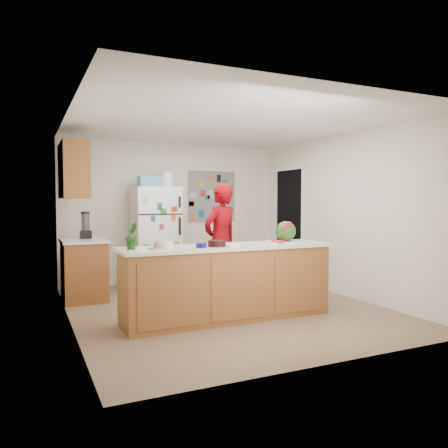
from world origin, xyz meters
name	(u,v)px	position (x,y,z in m)	size (l,w,h in m)	color
floor	(226,309)	(0.00, 0.00, -0.01)	(4.00, 4.50, 0.02)	brown
wall_back	(173,213)	(0.00, 2.26, 1.25)	(4.00, 0.02, 2.50)	beige
wall_left	(69,219)	(-2.01, 0.00, 1.25)	(0.02, 4.50, 2.50)	beige
wall_right	(343,215)	(2.01, 0.00, 1.25)	(0.02, 4.50, 2.50)	beige
ceiling	(226,123)	(0.00, 0.00, 2.51)	(4.00, 4.50, 0.02)	white
doorway	(290,225)	(1.99, 1.45, 1.02)	(0.03, 0.85, 2.04)	black
peninsula_base	(228,284)	(-0.20, -0.50, 0.44)	(2.60, 0.62, 0.88)	brown
peninsula_top	(228,247)	(-0.20, -0.50, 0.90)	(2.68, 0.70, 0.04)	silver
side_counter_base	(84,271)	(-1.69, 1.35, 0.43)	(0.60, 0.80, 0.86)	brown
side_counter_top	(83,241)	(-1.69, 1.35, 0.88)	(0.64, 0.84, 0.04)	silver
upper_cabinets	(73,171)	(-1.82, 1.30, 1.90)	(0.35, 1.00, 0.80)	brown
refrigerator	(155,237)	(-0.45, 1.88, 0.85)	(0.75, 0.70, 1.70)	silver
fridge_top_bin	(149,182)	(-0.55, 1.88, 1.79)	(0.35, 0.28, 0.18)	#5999B2
photo_collage	(212,196)	(0.75, 2.24, 1.55)	(0.95, 0.01, 0.95)	slate
person	(221,241)	(0.19, 0.58, 0.86)	(0.63, 0.41, 1.73)	#760209
blender_appliance	(86,226)	(-1.64, 1.48, 1.09)	(0.12, 0.12, 0.38)	black
cutting_board	(283,242)	(0.61, -0.46, 0.93)	(0.41, 0.31, 0.01)	white
watermelon	(286,231)	(0.67, -0.44, 1.06)	(0.27, 0.27, 0.27)	#225412
watermelon_slice	(278,241)	(0.51, -0.51, 0.94)	(0.17, 0.17, 0.02)	#B82534
cherry_bowl	(217,243)	(-0.39, -0.58, 0.96)	(0.21, 0.21, 0.07)	black
white_bowl	(166,244)	(-0.94, -0.33, 0.95)	(0.17, 0.17, 0.06)	silver
cobalt_bowl	(201,246)	(-0.61, -0.64, 0.95)	(0.13, 0.13, 0.05)	#0C0B5B
plate	(159,248)	(-1.08, -0.52, 0.93)	(0.23, 0.23, 0.02)	#C3B299
paper_towel	(230,245)	(-0.19, -0.56, 0.93)	(0.16, 0.15, 0.02)	white
keys	(281,243)	(0.50, -0.60, 0.93)	(0.08, 0.04, 0.01)	gray
potted_plant	(131,236)	(-1.38, -0.45, 1.07)	(0.17, 0.13, 0.30)	#0B450B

